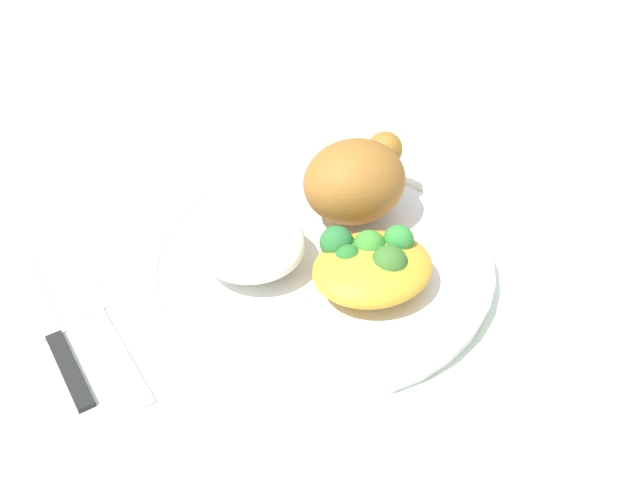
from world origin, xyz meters
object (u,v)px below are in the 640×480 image
Objects in this scene: rice_pile at (250,243)px; knife at (54,335)px; mac_cheese_with_broccoli at (371,263)px; fork at (110,331)px; napkin at (544,224)px; roasted_chicken at (356,180)px; plate at (320,258)px.

knife is at bearing 174.89° from rice_pile.
fork is at bearing 160.91° from mac_cheese_with_broccoli.
rice_pile is 0.79× the size of napkin.
roasted_chicken is 0.23m from fork.
roasted_chicken reaches higher than napkin.
napkin is (0.19, -0.00, -0.04)m from mac_cheese_with_broccoli.
napkin is at bearing -0.03° from mac_cheese_with_broccoli.
rice_pile reaches higher than napkin.
rice_pile is at bearing -5.11° from knife.
mac_cheese_with_broccoli is at bearing 179.97° from napkin.
roasted_chicken is 0.27m from knife.
mac_cheese_with_broccoli is at bearing -19.79° from knife.
plate is at bearing -8.02° from knife.
mac_cheese_with_broccoli is 0.67× the size of fork.
knife is at bearing 179.62° from roasted_chicken.
knife is 0.43m from napkin.
mac_cheese_with_broccoli is (-0.04, -0.08, -0.02)m from roasted_chicken.
roasted_chicken is 0.11m from rice_pile.
rice_pile is 0.96× the size of mac_cheese_with_broccoli.
rice_pile reaches higher than knife.
fork is 0.75× the size of knife.
rice_pile is 0.13m from fork.
mac_cheese_with_broccoli is at bearing -74.04° from plate.
roasted_chicken is at bearing -0.38° from knife.
napkin is at bearing -9.76° from fork.
napkin is (0.21, -0.05, -0.01)m from plate.
rice_pile is at bearing 163.91° from plate.
fork is at bearing -179.09° from rice_pile.
fork is (-0.18, 0.01, -0.01)m from plate.
mac_cheese_with_broccoli reaches higher than napkin.
plate is 0.21m from napkin.
fork is 0.04m from knife.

